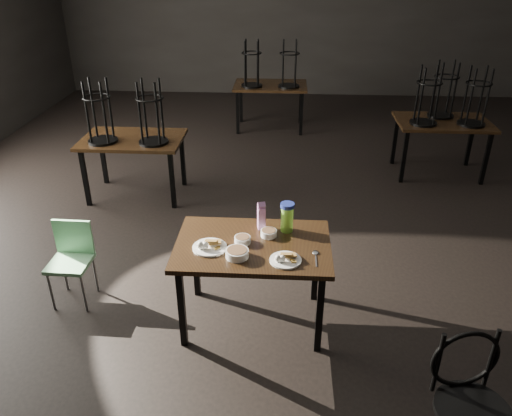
# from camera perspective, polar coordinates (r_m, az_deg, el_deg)

# --- Properties ---
(room) EXTENTS (12.00, 12.04, 3.22)m
(room) POSITION_cam_1_polar(r_m,az_deg,el_deg) (4.53, 8.96, 21.73)
(room) COLOR black
(room) RESTS_ON ground
(main_table) EXTENTS (1.20, 0.80, 0.75)m
(main_table) POSITION_cam_1_polar(r_m,az_deg,el_deg) (3.90, -0.36, -5.07)
(main_table) COLOR black
(main_table) RESTS_ON ground
(plate_left) EXTENTS (0.26, 0.26, 0.08)m
(plate_left) POSITION_cam_1_polar(r_m,az_deg,el_deg) (3.80, -5.38, -4.33)
(plate_left) COLOR white
(plate_left) RESTS_ON main_table
(plate_right) EXTENTS (0.23, 0.23, 0.08)m
(plate_right) POSITION_cam_1_polar(r_m,az_deg,el_deg) (3.65, 3.36, -5.81)
(plate_right) COLOR white
(plate_right) RESTS_ON main_table
(bowl_near) EXTENTS (0.13, 0.13, 0.05)m
(bowl_near) POSITION_cam_1_polar(r_m,az_deg,el_deg) (3.86, -1.56, -3.62)
(bowl_near) COLOR white
(bowl_near) RESTS_ON main_table
(bowl_far) EXTENTS (0.13, 0.13, 0.05)m
(bowl_far) POSITION_cam_1_polar(r_m,az_deg,el_deg) (3.94, 1.46, -2.86)
(bowl_far) COLOR white
(bowl_far) RESTS_ON main_table
(bowl_big) EXTENTS (0.17, 0.17, 0.06)m
(bowl_big) POSITION_cam_1_polar(r_m,az_deg,el_deg) (3.68, -2.18, -5.17)
(bowl_big) COLOR white
(bowl_big) RESTS_ON main_table
(juice_carton) EXTENTS (0.07, 0.07, 0.24)m
(juice_carton) POSITION_cam_1_polar(r_m,az_deg,el_deg) (4.00, 0.62, -0.95)
(juice_carton) COLOR #8A197D
(juice_carton) RESTS_ON main_table
(water_bottle) EXTENTS (0.14, 0.14, 0.24)m
(water_bottle) POSITION_cam_1_polar(r_m,az_deg,el_deg) (3.97, 3.57, -1.01)
(water_bottle) COLOR #96E844
(water_bottle) RESTS_ON main_table
(spoon) EXTENTS (0.04, 0.21, 0.01)m
(spoon) POSITION_cam_1_polar(r_m,az_deg,el_deg) (3.75, 6.82, -5.21)
(spoon) COLOR silver
(spoon) RESTS_ON main_table
(bentwood_chair) EXTENTS (0.45, 0.44, 0.90)m
(bentwood_chair) POSITION_cam_1_polar(r_m,az_deg,el_deg) (3.25, 23.15, -19.00)
(bentwood_chair) COLOR black
(bentwood_chair) RESTS_ON ground
(school_chair) EXTENTS (0.34, 0.34, 0.72)m
(school_chair) POSITION_cam_1_polar(r_m,az_deg,el_deg) (4.57, -20.33, -5.05)
(school_chair) COLOR #7FC58D
(school_chair) RESTS_ON ground
(bg_table_left) EXTENTS (1.20, 0.80, 1.48)m
(bg_table_left) POSITION_cam_1_polar(r_m,az_deg,el_deg) (6.15, -14.07, 7.66)
(bg_table_left) COLOR black
(bg_table_left) RESTS_ON ground
(bg_table_right) EXTENTS (1.20, 0.80, 1.48)m
(bg_table_right) POSITION_cam_1_polar(r_m,az_deg,el_deg) (7.05, 20.71, 9.50)
(bg_table_right) COLOR black
(bg_table_right) RESTS_ON ground
(bg_table_far) EXTENTS (1.20, 0.80, 1.48)m
(bg_table_far) POSITION_cam_1_polar(r_m,az_deg,el_deg) (8.44, 1.65, 13.89)
(bg_table_far) COLOR black
(bg_table_far) RESTS_ON ground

